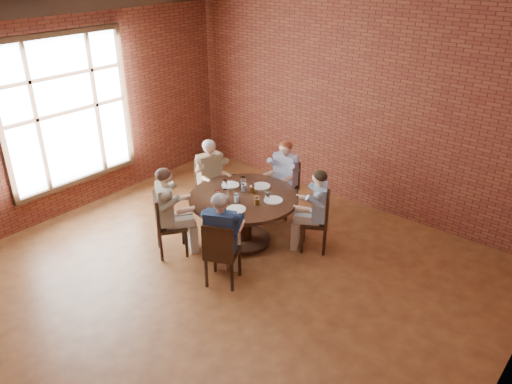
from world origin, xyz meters
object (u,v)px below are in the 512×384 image
Objects in this scene: dining_table at (244,210)px; smartphone at (235,210)px; chair_a at (320,219)px; diner_d at (170,212)px; diner_c at (212,179)px; chair_b at (286,185)px; diner_e at (222,239)px; diner_a at (315,211)px; chair_c at (210,185)px; diner_b at (284,179)px; chair_d at (165,222)px; chair_e at (221,252)px.

smartphone is (0.19, -0.39, 0.23)m from dining_table.
diner_d is (-1.53, -1.40, 0.17)m from chair_a.
smartphone is (1.11, -0.68, 0.12)m from diner_c.
diner_d reaches higher than smartphone.
chair_b is (-0.09, 1.12, -0.04)m from dining_table.
smartphone is (0.77, 0.47, 0.11)m from diner_d.
diner_e is (-0.51, -1.43, 0.16)m from chair_a.
diner_c is at bearing -112.24° from chair_a.
dining_table is 1.02m from diner_a.
diner_d reaches higher than chair_a.
diner_e reaches higher than dining_table.
chair_a is at bearing 90.00° from diner_a.
chair_a is 0.72× the size of diner_a.
chair_c is 1.40m from smartphone.
diner_a is 1.47m from diner_e.
diner_e is at bearing -64.42° from dining_table.
diner_e is at bearing -80.08° from chair_b.
chair_a is 0.68× the size of diner_e.
chair_b is at bearing 94.45° from dining_table.
smartphone is (-0.75, -0.93, 0.28)m from chair_a.
diner_e is (0.51, -1.95, 0.02)m from diner_b.
smartphone reaches higher than dining_table.
chair_d is (0.37, -1.24, 0.01)m from chair_c.
diner_c is at bearing -66.85° from diner_e.
chair_e is (1.46, -1.28, 0.00)m from chair_c.
diner_e is (1.02, -0.04, -0.01)m from diner_d.
chair_b is 1.22m from chair_c.
diner_a reaches higher than chair_e.
chair_c is (-1.00, 0.32, -0.04)m from dining_table.
chair_d is 1.01× the size of chair_e.
diner_a is at bearing -90.00° from chair_a.
diner_e is at bearing -49.29° from chair_a.
chair_d reaches higher than chair_b.
diner_c reaches higher than diner_a.
chair_a is 2.08m from diner_d.
chair_c is 1.95m from chair_e.
chair_d is at bearing -109.38° from chair_b.
diner_e is at bearing -144.13° from chair_d.
diner_b is 2.05m from chair_d.
chair_d is at bearing -146.03° from chair_c.
chair_a is 0.71× the size of diner_b.
chair_b reaches higher than dining_table.
chair_b is 2.12m from chair_d.
diner_d reaches higher than diner_c.
diner_a is at bearing -133.45° from diner_e.
chair_b is 2.09m from diner_e.
chair_c is 0.99× the size of chair_e.
diner_b is at bearing -100.86° from diner_e.
diner_b is 1.13m from diner_c.
chair_a is 0.69× the size of diner_c.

